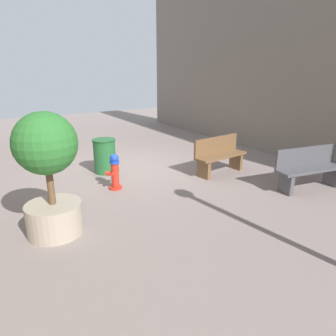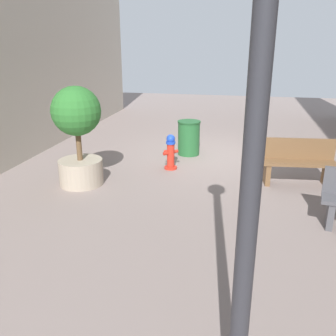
# 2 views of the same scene
# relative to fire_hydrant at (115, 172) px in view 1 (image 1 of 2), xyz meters

# --- Properties ---
(ground_plane) EXTENTS (23.40, 23.40, 0.00)m
(ground_plane) POSITION_rel_fire_hydrant_xyz_m (-0.88, -1.21, -0.41)
(ground_plane) COLOR gray
(fire_hydrant) EXTENTS (0.36, 0.36, 0.83)m
(fire_hydrant) POSITION_rel_fire_hydrant_xyz_m (0.00, 0.00, 0.00)
(fire_hydrant) COLOR red
(fire_hydrant) RESTS_ON ground_plane
(bench_near) EXTENTS (1.56, 0.59, 0.95)m
(bench_near) POSITION_rel_fire_hydrant_xyz_m (-2.77, 0.38, 0.08)
(bench_near) COLOR brown
(bench_near) RESTS_ON ground_plane
(bench_far) EXTENTS (1.75, 0.73, 0.95)m
(bench_far) POSITION_rel_fire_hydrant_xyz_m (-3.77, 2.30, 0.08)
(bench_far) COLOR #4C4C51
(bench_far) RESTS_ON ground_plane
(planter_tree) EXTENTS (0.99, 0.99, 2.04)m
(planter_tree) POSITION_rel_fire_hydrant_xyz_m (1.64, 1.35, 0.73)
(planter_tree) COLOR tan
(planter_tree) RESTS_ON ground_plane
(trash_bin) EXTENTS (0.60, 0.60, 0.90)m
(trash_bin) POSITION_rel_fire_hydrant_xyz_m (-0.24, -1.25, 0.04)
(trash_bin) COLOR #266633
(trash_bin) RESTS_ON ground_plane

